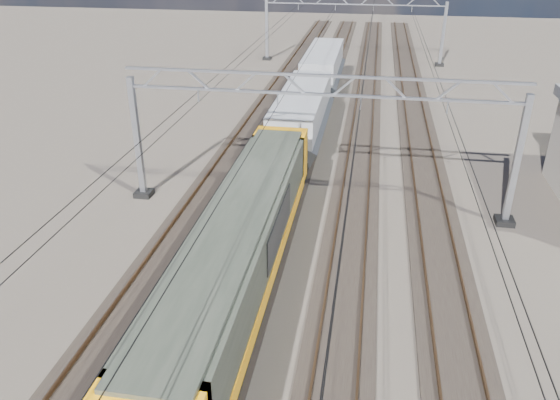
% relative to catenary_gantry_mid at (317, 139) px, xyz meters
% --- Properties ---
extents(ground, '(160.00, 160.00, 0.00)m').
position_rel_catenary_gantry_mid_xyz_m(ground, '(-0.00, -4.00, -3.91)').
color(ground, '#2B2520').
rests_on(ground, ground).
extents(track_outer_west, '(2.60, 140.00, 0.30)m').
position_rel_catenary_gantry_mid_xyz_m(track_outer_west, '(-6.00, -4.00, -3.83)').
color(track_outer_west, black).
rests_on(track_outer_west, ground).
extents(track_loco, '(2.60, 140.00, 0.30)m').
position_rel_catenary_gantry_mid_xyz_m(track_loco, '(-2.00, -4.00, -3.83)').
color(track_loco, black).
rests_on(track_loco, ground).
extents(track_inner_east, '(2.60, 140.00, 0.30)m').
position_rel_catenary_gantry_mid_xyz_m(track_inner_east, '(2.00, -4.00, -3.83)').
color(track_inner_east, black).
rests_on(track_inner_east, ground).
extents(track_outer_east, '(2.60, 140.00, 0.30)m').
position_rel_catenary_gantry_mid_xyz_m(track_outer_east, '(6.00, -4.00, -3.83)').
color(track_outer_east, black).
rests_on(track_outer_east, ground).
extents(catenary_gantry_mid, '(19.90, 0.90, 7.11)m').
position_rel_catenary_gantry_mid_xyz_m(catenary_gantry_mid, '(0.00, 0.00, 0.00)').
color(catenary_gantry_mid, '#90949E').
rests_on(catenary_gantry_mid, ground).
extents(catenary_gantry_far, '(19.90, 0.90, 7.11)m').
position_rel_catenary_gantry_mid_xyz_m(catenary_gantry_far, '(0.00, 36.00, 0.00)').
color(catenary_gantry_far, '#90949E').
rests_on(catenary_gantry_far, ground).
extents(overhead_wires, '(12.03, 140.00, 0.53)m').
position_rel_catenary_gantry_mid_xyz_m(overhead_wires, '(-0.00, 4.00, 1.84)').
color(overhead_wires, black).
rests_on(overhead_wires, ground).
extents(locomotive, '(2.76, 21.10, 3.62)m').
position_rel_catenary_gantry_mid_xyz_m(locomotive, '(-2.00, -8.31, -1.58)').
color(locomotive, black).
rests_on(locomotive, ground).
extents(hopper_wagon_lead, '(3.38, 13.00, 3.25)m').
position_rel_catenary_gantry_mid_xyz_m(hopper_wagon_lead, '(-2.00, 9.38, -1.67)').
color(hopper_wagon_lead, black).
rests_on(hopper_wagon_lead, ground).
extents(hopper_wagon_mid, '(3.38, 13.00, 3.25)m').
position_rel_catenary_gantry_mid_xyz_m(hopper_wagon_mid, '(-2.00, 23.58, -1.67)').
color(hopper_wagon_mid, black).
rests_on(hopper_wagon_mid, ground).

